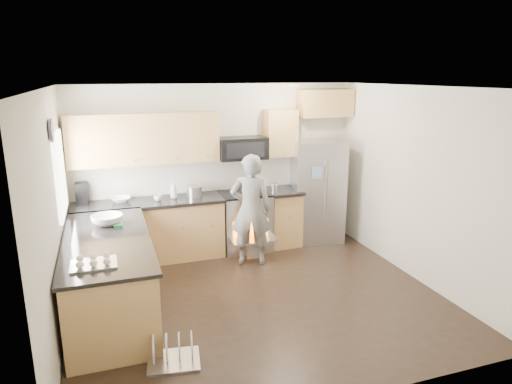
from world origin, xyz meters
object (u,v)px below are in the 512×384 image
object	(u,v)px
refrigerator	(317,191)
person	(251,210)
stove_range	(244,208)
dish_rack	(173,355)

from	to	relation	value
refrigerator	person	world-z (taller)	refrigerator
stove_range	refrigerator	world-z (taller)	stove_range
refrigerator	person	distance (m)	1.48
dish_rack	person	bearing A→B (deg)	54.61
refrigerator	dish_rack	size ratio (longest dim) A/B	3.05
refrigerator	dish_rack	xyz separation A→B (m)	(-2.83, -2.68, -0.76)
person	stove_range	bearing A→B (deg)	-79.90
refrigerator	dish_rack	distance (m)	3.98
refrigerator	dish_rack	world-z (taller)	refrigerator
stove_range	refrigerator	size ratio (longest dim) A/B	1.06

